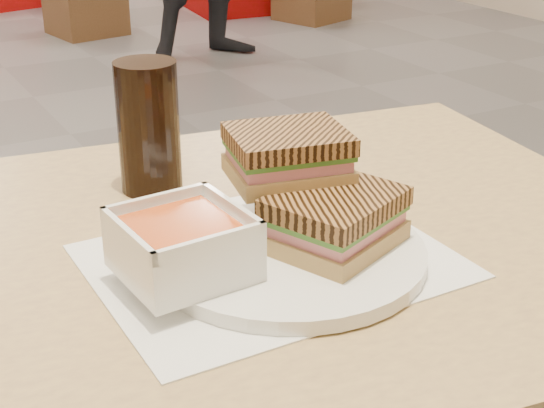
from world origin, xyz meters
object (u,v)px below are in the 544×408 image
main_table (129,351)px  soup_bowl (183,247)px  cola_glass (149,127)px  plate (288,254)px  panini_lower (335,219)px

main_table → soup_bowl: (0.03, -0.09, 0.16)m
soup_bowl → cola_glass: size_ratio=0.76×
plate → soup_bowl: size_ratio=2.30×
panini_lower → main_table: bearing=151.0°
main_table → cola_glass: 0.27m
main_table → cola_glass: size_ratio=8.00×
plate → cola_glass: size_ratio=1.76×
main_table → soup_bowl: 0.18m
plate → soup_bowl: 0.12m
plate → cola_glass: bearing=101.6°
cola_glass → panini_lower: bearing=-70.3°
soup_bowl → plate: bearing=-1.7°
main_table → plate: 0.21m
main_table → cola_glass: cola_glass is taller
cola_glass → main_table: bearing=-121.8°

